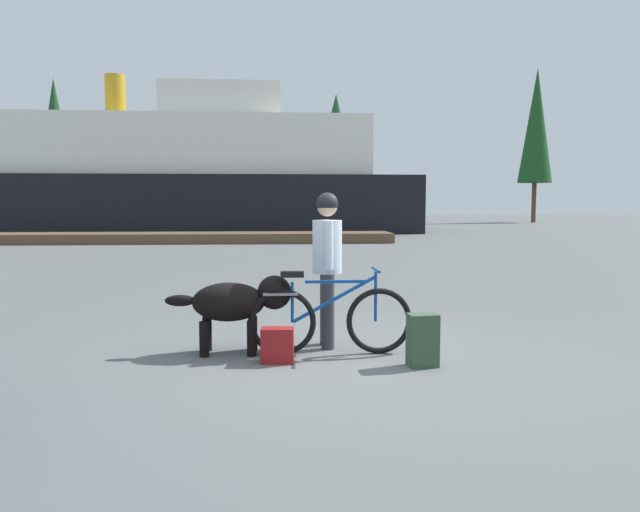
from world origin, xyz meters
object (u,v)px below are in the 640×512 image
Objects in this scene: dog at (238,302)px; backpack at (423,340)px; person_cyclist at (327,255)px; handbag_pannier at (277,345)px; ferry_boat at (178,178)px; sailboat_moored at (217,221)px; bicycle at (330,319)px.

dog reaches higher than backpack.
handbag_pannier is (-0.55, -0.64, -0.84)m from person_cyclist.
sailboat_moored reaches higher than ferry_boat.
backpack is 29.87m from ferry_boat.
person_cyclist is at bearing -77.67° from ferry_boat.
ferry_boat is (-5.58, 28.68, 2.88)m from handbag_pannier.
person_cyclist is (0.00, 0.35, 0.64)m from bicycle.
bicycle is at bearing -77.82° from ferry_boat.
sailboat_moored reaches higher than person_cyclist.
bicycle is at bearing 149.06° from backpack.
dog is 3.79× the size of handbag_pannier.
backpack is (0.86, -0.86, -0.76)m from person_cyclist.
person_cyclist is 4.86× the size of handbag_pannier.
person_cyclist is 3.31× the size of backpack.
backpack is 1.47× the size of handbag_pannier.
person_cyclist is 0.06× the size of ferry_boat.
dog is at bearing 160.50° from backpack.
handbag_pannier is (-1.40, 0.23, -0.08)m from backpack.
backpack is at bearing -76.42° from ferry_boat.
ferry_boat is (-6.13, 28.04, 2.04)m from person_cyclist.
dog is 31.25m from sailboat_moored.
sailboat_moored is at bearing 96.73° from handbag_pannier.
bicycle is 1.01× the size of person_cyclist.
bicycle is 0.65m from handbag_pannier.
handbag_pannier is 31.71m from sailboat_moored.
backpack is 0.06× the size of sailboat_moored.
handbag_pannier is at bearing -130.62° from person_cyclist.
bicycle is 29.17m from ferry_boat.
dog is at bearing -167.05° from person_cyclist.
person_cyclist is 28.78m from ferry_boat.
backpack is 0.02× the size of ferry_boat.
ferry_boat is (-6.98, 28.91, 2.80)m from backpack.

